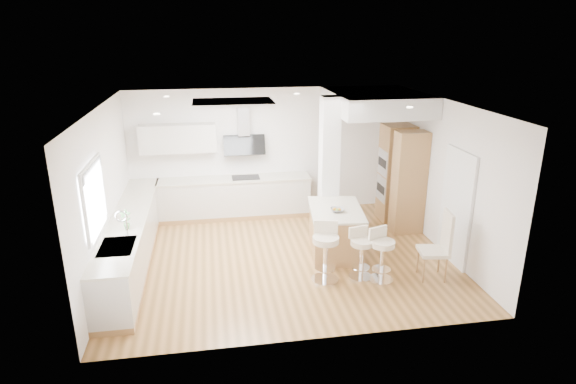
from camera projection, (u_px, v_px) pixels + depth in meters
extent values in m
plane|color=#A7753E|center=(284.00, 257.00, 8.86)|extent=(6.00, 6.00, 0.00)
cube|color=silver|center=(284.00, 257.00, 8.86)|extent=(6.00, 5.00, 0.02)
cube|color=white|center=(266.00, 151.00, 10.75)|extent=(6.00, 0.04, 2.80)
cube|color=white|center=(105.00, 194.00, 7.94)|extent=(0.04, 5.00, 2.80)
cube|color=white|center=(444.00, 177.00, 8.88)|extent=(0.04, 5.00, 2.80)
cube|color=white|center=(233.00, 102.00, 8.41)|extent=(1.40, 0.95, 0.05)
cube|color=white|center=(233.00, 103.00, 8.41)|extent=(1.25, 0.80, 0.03)
cylinder|color=silver|center=(166.00, 97.00, 9.06)|extent=(0.10, 0.10, 0.02)
cylinder|color=silver|center=(157.00, 114.00, 7.19)|extent=(0.10, 0.10, 0.02)
cylinder|color=silver|center=(297.00, 94.00, 9.45)|extent=(0.10, 0.10, 0.02)
cylinder|color=silver|center=(378.00, 95.00, 9.21)|extent=(0.10, 0.10, 0.02)
cylinder|color=silver|center=(410.00, 107.00, 7.81)|extent=(0.10, 0.10, 0.02)
cube|color=white|center=(94.00, 198.00, 7.03)|extent=(0.03, 1.15, 0.95)
cube|color=white|center=(90.00, 164.00, 6.87)|extent=(0.04, 1.28, 0.06)
cube|color=white|center=(99.00, 230.00, 7.19)|extent=(0.04, 1.28, 0.06)
cube|color=white|center=(85.00, 213.00, 6.46)|extent=(0.04, 0.06, 0.95)
cube|color=white|center=(103.00, 185.00, 7.60)|extent=(0.04, 0.06, 0.95)
cube|color=#ABAEB3|center=(92.00, 169.00, 6.90)|extent=(0.03, 1.18, 0.14)
cube|color=#453C36|center=(457.00, 209.00, 8.44)|extent=(0.02, 0.90, 2.00)
cube|color=white|center=(456.00, 209.00, 8.44)|extent=(0.05, 1.00, 2.10)
cube|color=#AD7F4A|center=(134.00, 260.00, 8.66)|extent=(0.60, 4.50, 0.10)
cube|color=beige|center=(131.00, 238.00, 8.52)|extent=(0.60, 4.50, 0.76)
cube|color=beige|center=(129.00, 217.00, 8.39)|extent=(0.63, 4.50, 0.04)
cube|color=#AFAFB4|center=(117.00, 247.00, 7.22)|extent=(0.50, 0.75, 0.02)
cube|color=#AFAFB4|center=(115.00, 255.00, 7.07)|extent=(0.40, 0.34, 0.10)
cube|color=#AFAFB4|center=(119.00, 245.00, 7.40)|extent=(0.40, 0.34, 0.10)
cylinder|color=white|center=(127.00, 227.00, 7.46)|extent=(0.02, 0.02, 0.36)
torus|color=white|center=(121.00, 216.00, 7.39)|extent=(0.18, 0.02, 0.18)
imported|color=#4F8F49|center=(126.00, 220.00, 7.78)|extent=(0.17, 0.12, 0.33)
cube|color=#AD7F4A|center=(236.00, 214.00, 10.78)|extent=(3.30, 0.60, 0.10)
cube|color=beige|center=(235.00, 196.00, 10.65)|extent=(3.30, 0.60, 0.76)
cube|color=beige|center=(234.00, 179.00, 10.52)|extent=(3.33, 0.63, 0.04)
cube|color=black|center=(246.00, 177.00, 10.55)|extent=(0.60, 0.40, 0.01)
cube|color=beige|center=(178.00, 138.00, 10.16)|extent=(1.60, 0.34, 0.60)
cube|color=#AFAFB4|center=(243.00, 119.00, 10.33)|extent=(0.25, 0.18, 0.70)
cube|color=black|center=(244.00, 145.00, 10.44)|extent=(0.90, 0.26, 0.44)
cube|color=white|center=(329.00, 168.00, 9.46)|extent=(0.35, 0.35, 2.80)
cube|color=silver|center=(376.00, 102.00, 9.66)|extent=(1.78, 2.20, 0.40)
cube|color=#AD7F4A|center=(396.00, 173.00, 10.34)|extent=(0.62, 0.62, 2.10)
cube|color=#AD7F4A|center=(409.00, 183.00, 9.69)|extent=(0.62, 0.40, 2.10)
cube|color=#AFAFB4|center=(383.00, 163.00, 10.21)|extent=(0.02, 0.55, 0.55)
cube|color=#AFAFB4|center=(381.00, 188.00, 10.40)|extent=(0.02, 0.55, 0.55)
cube|color=black|center=(382.00, 163.00, 10.21)|extent=(0.01, 0.45, 0.18)
cube|color=black|center=(381.00, 189.00, 10.40)|extent=(0.01, 0.45, 0.18)
cube|color=#AD7F4A|center=(335.00, 231.00, 8.97)|extent=(1.04, 1.45, 0.83)
cube|color=beige|center=(336.00, 210.00, 8.83)|extent=(1.12, 1.53, 0.04)
imported|color=gray|center=(337.00, 210.00, 8.68)|extent=(0.28, 0.28, 0.06)
sphere|color=orange|center=(339.00, 210.00, 8.68)|extent=(0.08, 0.08, 0.07)
sphere|color=orange|center=(335.00, 209.00, 8.69)|extent=(0.08, 0.08, 0.07)
sphere|color=olive|center=(337.00, 211.00, 8.64)|extent=(0.08, 0.08, 0.07)
cylinder|color=white|center=(325.00, 279.00, 8.05)|extent=(0.54, 0.54, 0.03)
cylinder|color=white|center=(325.00, 261.00, 7.94)|extent=(0.09, 0.09, 0.67)
cylinder|color=white|center=(325.00, 268.00, 7.98)|extent=(0.42, 0.42, 0.02)
cylinder|color=beige|center=(326.00, 240.00, 7.82)|extent=(0.52, 0.52, 0.10)
cube|color=beige|center=(326.00, 227.00, 7.92)|extent=(0.39, 0.14, 0.23)
cylinder|color=white|center=(360.00, 277.00, 8.14)|extent=(0.47, 0.47, 0.03)
cylinder|color=white|center=(361.00, 261.00, 8.05)|extent=(0.07, 0.07, 0.58)
cylinder|color=white|center=(361.00, 267.00, 8.08)|extent=(0.36, 0.36, 0.01)
cylinder|color=beige|center=(362.00, 243.00, 7.94)|extent=(0.44, 0.44, 0.09)
cube|color=beige|center=(358.00, 232.00, 8.02)|extent=(0.34, 0.11, 0.20)
cylinder|color=white|center=(381.00, 279.00, 8.05)|extent=(0.52, 0.52, 0.03)
cylinder|color=white|center=(382.00, 263.00, 7.95)|extent=(0.08, 0.08, 0.61)
cylinder|color=white|center=(381.00, 269.00, 7.99)|extent=(0.40, 0.40, 0.01)
cylinder|color=beige|center=(383.00, 244.00, 7.84)|extent=(0.50, 0.50, 0.09)
cube|color=beige|center=(378.00, 233.00, 7.92)|extent=(0.35, 0.16, 0.20)
cube|color=beige|center=(433.00, 252.00, 8.00)|extent=(0.52, 0.52, 0.06)
cube|color=beige|center=(447.00, 233.00, 7.90)|extent=(0.11, 0.43, 0.73)
cylinder|color=#AD7F4A|center=(424.00, 271.00, 7.91)|extent=(0.04, 0.04, 0.45)
cylinder|color=#AD7F4A|center=(418.00, 260.00, 8.25)|extent=(0.04, 0.04, 0.45)
cylinder|color=#AD7F4A|center=(446.00, 270.00, 7.91)|extent=(0.04, 0.04, 0.45)
cylinder|color=#AD7F4A|center=(439.00, 260.00, 8.26)|extent=(0.04, 0.04, 0.45)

